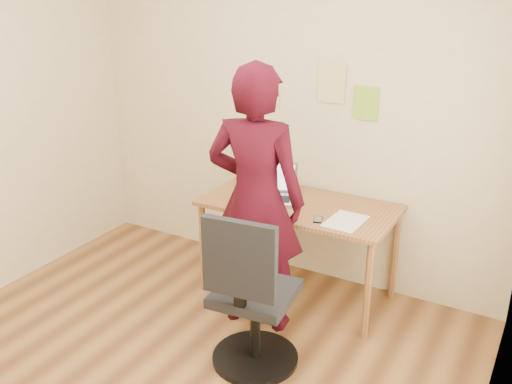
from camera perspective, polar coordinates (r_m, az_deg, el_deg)
The scene contains 10 objects.
room at distance 2.99m, azimuth -12.00°, elevation 2.09°, with size 3.58×3.58×2.78m.
desk at distance 4.17m, azimuth 4.29°, elevation -2.25°, with size 1.40×0.70×0.74m.
laptop at distance 4.22m, azimuth 1.75°, elevation 0.11°, with size 0.42×0.40×0.24m.
paper_sheet at distance 3.88m, azimuth 8.93°, elevation -2.88°, with size 0.23×0.32×0.00m, color white.
phone at distance 3.87m, azimuth 6.23°, elevation -2.76°, with size 0.08×0.12×0.01m.
wall_note_left at distance 4.44m, azimuth 1.13°, elevation 10.36°, with size 0.21×0.00×0.30m, color #D9C981.
wall_note_mid at distance 4.20m, azimuth 7.57°, elevation 10.87°, with size 0.21×0.00×0.30m, color #D9C981.
wall_note_right at distance 4.14m, azimuth 10.93°, elevation 8.71°, with size 0.18×0.00×0.24m, color #87C32C.
office_chair at distance 3.47m, azimuth -0.54°, elevation -11.11°, with size 0.55×0.55×1.05m.
person at distance 3.73m, azimuth -0.03°, elevation -0.85°, with size 0.66×0.43×1.82m, color #350712.
Camera 1 is at (1.90, -2.10, 2.29)m, focal length 40.00 mm.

